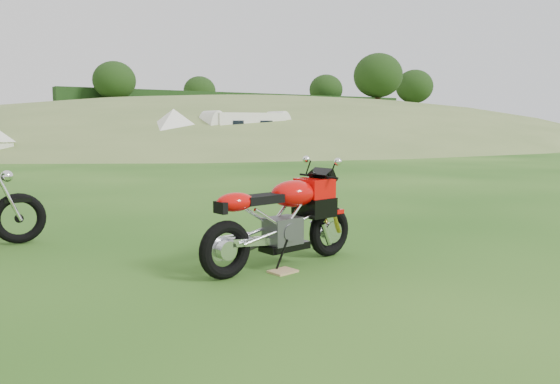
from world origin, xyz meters
TOP-DOWN VIEW (x-y plane):
  - ground at (0.00, 0.00)m, footprint 120.00×120.00m
  - hillside at (24.00, 40.00)m, footprint 80.00×64.00m
  - hedgerow at (24.00, 40.00)m, footprint 36.00×1.20m
  - sport_motorcycle at (0.06, 0.51)m, footprint 2.05×0.72m
  - plywood_board at (-0.07, 0.29)m, footprint 0.30×0.26m
  - tent_right at (7.23, 20.25)m, footprint 2.88×2.88m
  - caravan at (10.80, 19.56)m, footprint 4.66×2.34m

SIDE VIEW (x-z plane):
  - ground at x=0.00m, z-range 0.00..0.00m
  - hillside at x=24.00m, z-range -4.00..4.00m
  - hedgerow at x=24.00m, z-range -4.30..4.30m
  - plywood_board at x=-0.07m, z-range 0.00..0.02m
  - sport_motorcycle at x=0.06m, z-range 0.00..1.21m
  - caravan at x=10.80m, z-range 0.00..2.12m
  - tent_right at x=7.23m, z-range 0.00..2.39m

